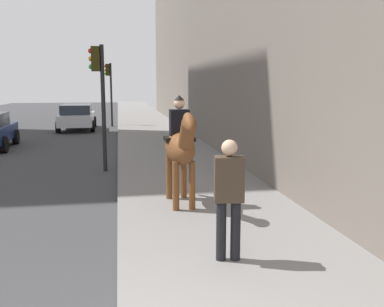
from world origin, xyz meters
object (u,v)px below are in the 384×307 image
(car_near_lane, at_px, (77,116))
(traffic_light_near_curb, at_px, (100,87))
(mounted_horse_near, at_px, (181,146))
(pedestrian_greeting, at_px, (229,192))
(traffic_light_far_curb, at_px, (110,84))

(car_near_lane, distance_m, traffic_light_near_curb, 12.50)
(car_near_lane, relative_size, traffic_light_near_curb, 1.24)
(mounted_horse_near, relative_size, car_near_lane, 0.49)
(pedestrian_greeting, distance_m, traffic_light_near_curb, 7.65)
(pedestrian_greeting, bearing_deg, mounted_horse_near, 13.53)
(pedestrian_greeting, bearing_deg, traffic_light_far_curb, 13.77)
(mounted_horse_near, height_order, traffic_light_near_curb, traffic_light_near_curb)
(traffic_light_far_curb, bearing_deg, traffic_light_near_curb, 179.89)
(pedestrian_greeting, relative_size, traffic_light_near_curb, 0.46)
(traffic_light_near_curb, distance_m, traffic_light_far_curb, 13.93)
(mounted_horse_near, height_order, pedestrian_greeting, mounted_horse_near)
(car_near_lane, bearing_deg, pedestrian_greeting, -170.10)
(pedestrian_greeting, xyz_separation_m, car_near_lane, (19.51, 3.79, -0.34))
(car_near_lane, bearing_deg, traffic_light_near_curb, -172.70)
(pedestrian_greeting, distance_m, car_near_lane, 19.87)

